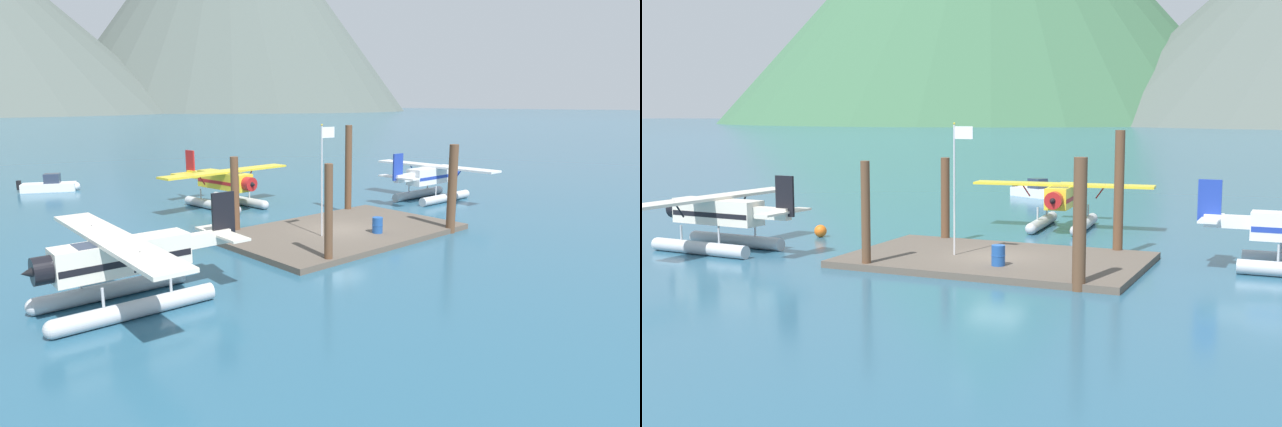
% 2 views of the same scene
% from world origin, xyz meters
% --- Properties ---
extents(ground_plane, '(1200.00, 1200.00, 0.00)m').
position_xyz_m(ground_plane, '(0.00, 0.00, 0.00)').
color(ground_plane, '#285670').
extents(dock_platform, '(13.17, 8.29, 0.30)m').
position_xyz_m(dock_platform, '(0.00, 0.00, 0.15)').
color(dock_platform, brown).
rests_on(dock_platform, ground).
extents(piling_near_left, '(0.39, 0.39, 4.71)m').
position_xyz_m(piling_near_left, '(-4.52, -3.74, 2.35)').
color(piling_near_left, brown).
rests_on(piling_near_left, ground).
extents(piling_near_right, '(0.52, 0.52, 5.09)m').
position_xyz_m(piling_near_right, '(4.96, -3.98, 2.55)').
color(piling_near_right, brown).
rests_on(piling_near_right, ground).
extents(piling_far_left, '(0.45, 0.45, 4.44)m').
position_xyz_m(piling_far_left, '(-4.42, 4.03, 2.22)').
color(piling_far_left, brown).
rests_on(piling_far_left, ground).
extents(piling_far_right, '(0.46, 0.46, 5.93)m').
position_xyz_m(piling_far_right, '(4.60, 3.97, 2.96)').
color(piling_far_right, brown).
rests_on(piling_far_right, ground).
extents(flagpole, '(0.95, 0.10, 6.00)m').
position_xyz_m(flagpole, '(-1.74, -0.41, 4.04)').
color(flagpole, silver).
rests_on(flagpole, dock_platform).
extents(fuel_drum, '(0.62, 0.62, 0.88)m').
position_xyz_m(fuel_drum, '(0.89, -1.97, 0.74)').
color(fuel_drum, '#1E4C99').
rests_on(fuel_drum, dock_platform).
extents(mooring_buoy, '(0.67, 0.67, 0.67)m').
position_xyz_m(mooring_buoy, '(-11.50, 3.12, 0.34)').
color(mooring_buoy, orange).
rests_on(mooring_buoy, ground).
extents(seaplane_yellow_bow_centre, '(10.49, 7.96, 3.84)m').
position_xyz_m(seaplane_yellow_bow_centre, '(-0.35, 11.47, 1.58)').
color(seaplane_yellow_bow_centre, '#B7BABF').
rests_on(seaplane_yellow_bow_centre, ground).
extents(seaplane_cream_port_aft, '(7.98, 10.46, 3.84)m').
position_xyz_m(seaplane_cream_port_aft, '(-13.64, -2.52, 1.58)').
color(seaplane_cream_port_aft, '#B7BABF').
rests_on(seaplane_cream_port_aft, ground).
extents(boat_white_open_north, '(4.51, 3.19, 1.50)m').
position_xyz_m(boat_white_open_north, '(-7.46, 27.55, 0.49)').
color(boat_white_open_north, silver).
rests_on(boat_white_open_north, ground).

